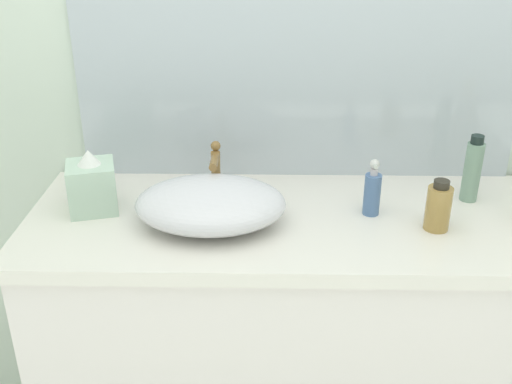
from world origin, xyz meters
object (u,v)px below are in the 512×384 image
(lotion_bottle, at_px, (472,170))
(spray_can, at_px, (438,207))
(sink_basin, at_px, (211,204))
(soap_dispenser, at_px, (372,192))
(tissue_box, at_px, (92,184))

(lotion_bottle, xyz_separation_m, spray_can, (-0.13, -0.17, -0.03))
(sink_basin, distance_m, soap_dispenser, 0.43)
(sink_basin, xyz_separation_m, tissue_box, (-0.32, 0.07, 0.02))
(soap_dispenser, bearing_deg, tissue_box, 179.08)
(soap_dispenser, distance_m, lotion_bottle, 0.30)
(lotion_bottle, distance_m, spray_can, 0.22)
(sink_basin, bearing_deg, tissue_box, 167.18)
(lotion_bottle, xyz_separation_m, tissue_box, (-1.04, -0.08, -0.02))
(lotion_bottle, relative_size, tissue_box, 1.11)
(lotion_bottle, height_order, spray_can, lotion_bottle)
(soap_dispenser, height_order, tissue_box, tissue_box)
(soap_dispenser, xyz_separation_m, tissue_box, (-0.75, 0.01, 0.01))
(sink_basin, bearing_deg, lotion_bottle, 12.15)
(spray_can, xyz_separation_m, tissue_box, (-0.90, 0.09, 0.01))
(soap_dispenser, bearing_deg, lotion_bottle, 17.64)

